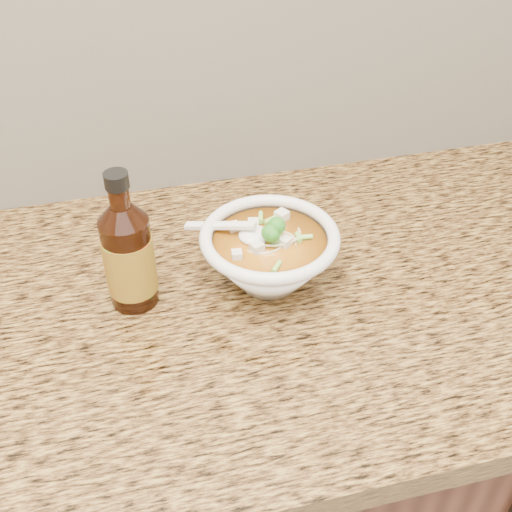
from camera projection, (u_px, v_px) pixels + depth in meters
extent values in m
cube|color=beige|center=(59.00, 58.00, 0.97)|extent=(4.00, 0.02, 0.50)
cube|color=black|center=(137.00, 497.00, 1.19)|extent=(4.00, 0.65, 0.86)
cube|color=olive|center=(99.00, 327.00, 0.91)|extent=(4.00, 0.68, 0.04)
cylinder|color=white|center=(269.00, 279.00, 0.95)|extent=(0.08, 0.08, 0.01)
torus|color=white|center=(270.00, 237.00, 0.90)|extent=(0.20, 0.20, 0.02)
torus|color=beige|center=(272.00, 243.00, 0.90)|extent=(0.10, 0.10, 0.00)
torus|color=beige|center=(263.00, 240.00, 0.91)|extent=(0.13, 0.13, 0.00)
torus|color=beige|center=(282.00, 248.00, 0.90)|extent=(0.09, 0.09, 0.00)
torus|color=beige|center=(268.00, 236.00, 0.92)|extent=(0.07, 0.07, 0.00)
torus|color=beige|center=(264.00, 243.00, 0.91)|extent=(0.13, 0.13, 0.00)
torus|color=beige|center=(263.00, 243.00, 0.92)|extent=(0.07, 0.07, 0.00)
torus|color=beige|center=(278.00, 246.00, 0.91)|extent=(0.11, 0.11, 0.00)
torus|color=beige|center=(271.00, 251.00, 0.91)|extent=(0.10, 0.10, 0.00)
torus|color=beige|center=(269.00, 240.00, 0.93)|extent=(0.10, 0.10, 0.00)
cube|color=silver|center=(251.00, 231.00, 0.92)|extent=(0.02, 0.02, 0.01)
cube|color=silver|center=(231.00, 238.00, 0.90)|extent=(0.02, 0.02, 0.02)
cube|color=silver|center=(259.00, 218.00, 0.94)|extent=(0.02, 0.02, 0.02)
cube|color=silver|center=(232.00, 234.00, 0.91)|extent=(0.02, 0.02, 0.01)
cube|color=silver|center=(262.00, 228.00, 0.92)|extent=(0.02, 0.02, 0.01)
cube|color=silver|center=(306.00, 233.00, 0.91)|extent=(0.02, 0.02, 0.02)
ellipsoid|color=#196014|center=(275.00, 234.00, 0.89)|extent=(0.04, 0.04, 0.03)
cylinder|color=#8AD351|center=(250.00, 227.00, 0.92)|extent=(0.02, 0.01, 0.01)
cylinder|color=#8AD351|center=(287.00, 214.00, 0.95)|extent=(0.01, 0.02, 0.01)
cylinder|color=#8AD351|center=(276.00, 256.00, 0.87)|extent=(0.02, 0.02, 0.01)
cylinder|color=#8AD351|center=(276.00, 263.00, 0.86)|extent=(0.01, 0.02, 0.01)
cylinder|color=#8AD351|center=(292.00, 237.00, 0.91)|extent=(0.01, 0.02, 0.01)
ellipsoid|color=white|center=(254.00, 235.00, 0.91)|extent=(0.05, 0.05, 0.02)
cube|color=white|center=(220.00, 226.00, 0.92)|extent=(0.10, 0.07, 0.03)
cylinder|color=#331307|center=(130.00, 262.00, 0.88)|extent=(0.07, 0.07, 0.14)
cylinder|color=#331307|center=(119.00, 197.00, 0.81)|extent=(0.03, 0.03, 0.03)
cylinder|color=black|center=(116.00, 180.00, 0.79)|extent=(0.03, 0.03, 0.02)
cylinder|color=red|center=(130.00, 263.00, 0.88)|extent=(0.08, 0.08, 0.09)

